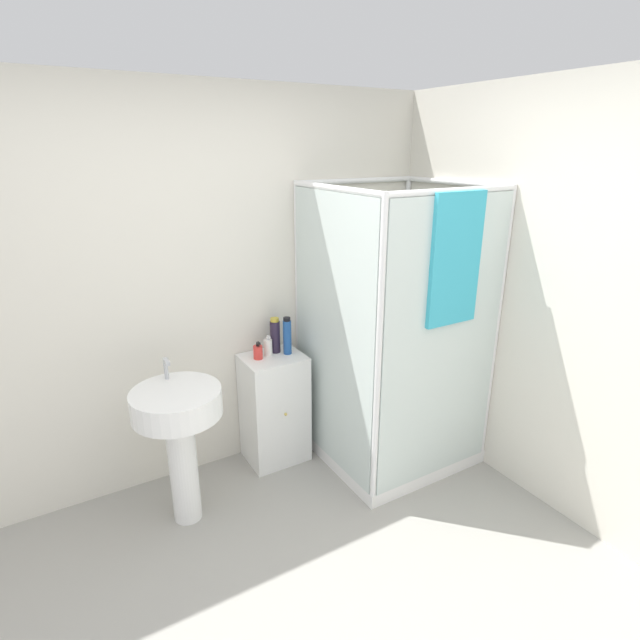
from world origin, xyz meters
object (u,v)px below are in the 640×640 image
(sink, at_px, (179,425))
(shampoo_bottle_blue, at_px, (287,336))
(lotion_bottle_white, at_px, (268,347))
(soap_dispenser, at_px, (258,352))
(shampoo_bottle_tall_black, at_px, (275,336))

(sink, bearing_deg, shampoo_bottle_blue, 18.89)
(shampoo_bottle_blue, distance_m, lotion_bottle_white, 0.15)
(soap_dispenser, relative_size, shampoo_bottle_tall_black, 0.50)
(soap_dispenser, height_order, lotion_bottle_white, lotion_bottle_white)
(shampoo_bottle_tall_black, relative_size, lotion_bottle_white, 1.71)
(sink, distance_m, lotion_bottle_white, 0.82)
(shampoo_bottle_blue, bearing_deg, lotion_bottle_white, 161.69)
(sink, xyz_separation_m, shampoo_bottle_tall_black, (0.78, 0.36, 0.27))
(shampoo_bottle_blue, xyz_separation_m, lotion_bottle_white, (-0.13, 0.04, -0.07))
(soap_dispenser, bearing_deg, lotion_bottle_white, 13.38)
(sink, distance_m, shampoo_bottle_tall_black, 0.90)
(shampoo_bottle_tall_black, distance_m, lotion_bottle_white, 0.09)
(sink, relative_size, shampoo_bottle_tall_black, 4.00)
(shampoo_bottle_blue, bearing_deg, sink, -161.11)
(sink, relative_size, shampoo_bottle_blue, 3.78)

